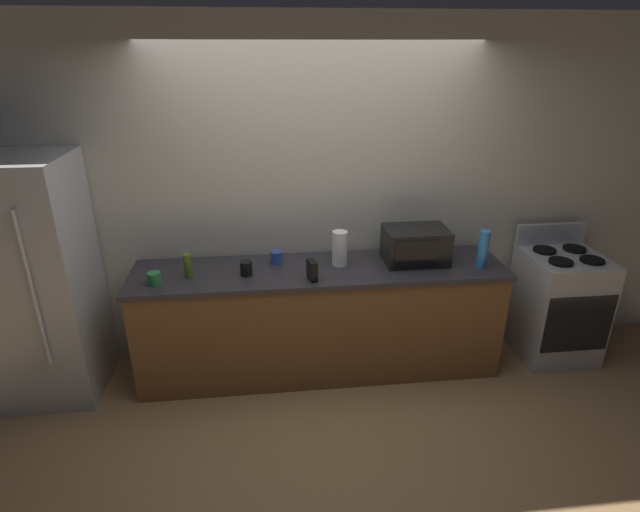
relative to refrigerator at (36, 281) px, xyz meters
The scene contains 13 objects.
ground_plane 2.27m from the refrigerator, 11.03° to the right, with size 8.00×8.00×0.00m, color #A87F51.
back_wall 2.14m from the refrigerator, 11.32° to the left, with size 6.40×0.10×2.70m, color beige.
counter_run 2.10m from the refrigerator, ahead, with size 2.84×0.64×0.90m.
refrigerator is the anchor object (origin of this frame).
stove_range 4.07m from the refrigerator, ahead, with size 0.60×0.61×1.08m.
microwave 2.80m from the refrigerator, ahead, with size 0.48×0.35×0.27m.
paper_towel_roll 2.21m from the refrigerator, ahead, with size 0.12×0.12×0.27m, color white.
cordless_phone 1.98m from the refrigerator, ahead, with size 0.05×0.11×0.15m, color black.
bottle_olive_oil 1.09m from the refrigerator, ahead, with size 0.06×0.06×0.18m, color #4C6B19.
bottle_spray_cleaner 3.28m from the refrigerator, ahead, with size 0.08×0.08×0.29m, color #338CE5.
mug_black 1.50m from the refrigerator, ahead, with size 0.09×0.09×0.11m, color black.
mug_blue 1.73m from the refrigerator, ahead, with size 0.09×0.09×0.10m, color #2D4CB2.
mug_green 0.87m from the refrigerator, ahead, with size 0.09×0.09×0.09m, color #2D8C47.
Camera 1 is at (-0.39, -3.04, 2.47)m, focal length 28.06 mm.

